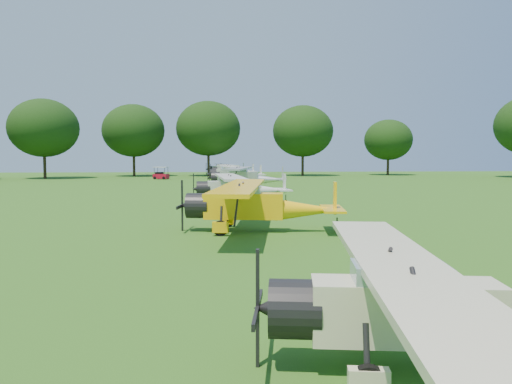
{
  "coord_description": "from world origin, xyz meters",
  "views": [
    {
      "loc": [
        -1.99,
        -29.93,
        3.23
      ],
      "look_at": [
        0.46,
        -3.83,
        1.4
      ],
      "focal_mm": 35.0,
      "sensor_mm": 36.0,
      "label": 1
    }
  ],
  "objects_px": {
    "aircraft_5": "(234,172)",
    "aircraft_6": "(232,170)",
    "aircraft_7": "(224,168)",
    "aircraft_1": "(435,302)",
    "aircraft_4": "(245,176)",
    "aircraft_3": "(238,186)",
    "golf_cart": "(161,175)",
    "aircraft_2": "(256,202)"
  },
  "relations": [
    {
      "from": "aircraft_4",
      "to": "golf_cart",
      "type": "relative_size",
      "value": 5.05
    },
    {
      "from": "aircraft_7",
      "to": "golf_cart",
      "type": "bearing_deg",
      "value": -127.13
    },
    {
      "from": "aircraft_3",
      "to": "aircraft_2",
      "type": "bearing_deg",
      "value": -92.41
    },
    {
      "from": "aircraft_6",
      "to": "aircraft_3",
      "type": "bearing_deg",
      "value": -99.61
    },
    {
      "from": "aircraft_5",
      "to": "aircraft_6",
      "type": "height_order",
      "value": "aircraft_5"
    },
    {
      "from": "aircraft_1",
      "to": "aircraft_4",
      "type": "relative_size",
      "value": 0.76
    },
    {
      "from": "aircraft_1",
      "to": "golf_cart",
      "type": "height_order",
      "value": "aircraft_1"
    },
    {
      "from": "aircraft_2",
      "to": "aircraft_6",
      "type": "bearing_deg",
      "value": 97.3
    },
    {
      "from": "aircraft_1",
      "to": "aircraft_7",
      "type": "xyz_separation_m",
      "value": [
        -0.67,
        81.99,
        0.24
      ]
    },
    {
      "from": "aircraft_2",
      "to": "aircraft_5",
      "type": "relative_size",
      "value": 0.97
    },
    {
      "from": "aircraft_3",
      "to": "aircraft_1",
      "type": "bearing_deg",
      "value": -89.6
    },
    {
      "from": "aircraft_1",
      "to": "aircraft_2",
      "type": "distance_m",
      "value": 14.48
    },
    {
      "from": "aircraft_2",
      "to": "aircraft_5",
      "type": "distance_m",
      "value": 42.06
    },
    {
      "from": "aircraft_5",
      "to": "aircraft_7",
      "type": "height_order",
      "value": "aircraft_5"
    },
    {
      "from": "aircraft_2",
      "to": "aircraft_3",
      "type": "bearing_deg",
      "value": 98.79
    },
    {
      "from": "aircraft_2",
      "to": "aircraft_3",
      "type": "xyz_separation_m",
      "value": [
        -0.01,
        12.97,
        -0.06
      ]
    },
    {
      "from": "aircraft_3",
      "to": "aircraft_7",
      "type": "distance_m",
      "value": 54.61
    },
    {
      "from": "aircraft_2",
      "to": "golf_cart",
      "type": "height_order",
      "value": "aircraft_2"
    },
    {
      "from": "aircraft_1",
      "to": "aircraft_2",
      "type": "height_order",
      "value": "aircraft_2"
    },
    {
      "from": "aircraft_2",
      "to": "aircraft_4",
      "type": "bearing_deg",
      "value": 95.65
    },
    {
      "from": "aircraft_3",
      "to": "aircraft_5",
      "type": "relative_size",
      "value": 0.92
    },
    {
      "from": "aircraft_2",
      "to": "aircraft_3",
      "type": "relative_size",
      "value": 1.05
    },
    {
      "from": "golf_cart",
      "to": "aircraft_7",
      "type": "bearing_deg",
      "value": 79.06
    },
    {
      "from": "aircraft_2",
      "to": "aircraft_7",
      "type": "xyz_separation_m",
      "value": [
        0.68,
        67.58,
        0.01
      ]
    },
    {
      "from": "golf_cart",
      "to": "aircraft_5",
      "type": "bearing_deg",
      "value": -23.76
    },
    {
      "from": "aircraft_3",
      "to": "aircraft_6",
      "type": "height_order",
      "value": "aircraft_6"
    },
    {
      "from": "aircraft_1",
      "to": "aircraft_4",
      "type": "distance_m",
      "value": 41.75
    },
    {
      "from": "aircraft_5",
      "to": "aircraft_7",
      "type": "xyz_separation_m",
      "value": [
        -0.44,
        25.54,
        -0.03
      ]
    },
    {
      "from": "aircraft_3",
      "to": "aircraft_7",
      "type": "xyz_separation_m",
      "value": [
        0.68,
        54.61,
        0.07
      ]
    },
    {
      "from": "aircraft_6",
      "to": "aircraft_5",
      "type": "bearing_deg",
      "value": -98.97
    },
    {
      "from": "aircraft_2",
      "to": "aircraft_7",
      "type": "height_order",
      "value": "aircraft_7"
    },
    {
      "from": "aircraft_7",
      "to": "aircraft_3",
      "type": "bearing_deg",
      "value": -94.53
    },
    {
      "from": "aircraft_4",
      "to": "aircraft_5",
      "type": "xyz_separation_m",
      "value": [
        -0.37,
        14.71,
        -0.07
      ]
    },
    {
      "from": "aircraft_3",
      "to": "golf_cart",
      "type": "bearing_deg",
      "value": 100.48
    },
    {
      "from": "aircraft_1",
      "to": "aircraft_3",
      "type": "height_order",
      "value": "aircraft_3"
    },
    {
      "from": "aircraft_3",
      "to": "aircraft_6",
      "type": "distance_m",
      "value": 42.84
    },
    {
      "from": "aircraft_6",
      "to": "aircraft_4",
      "type": "bearing_deg",
      "value": -97.57
    },
    {
      "from": "aircraft_1",
      "to": "aircraft_3",
      "type": "relative_size",
      "value": 0.87
    },
    {
      "from": "aircraft_1",
      "to": "aircraft_6",
      "type": "distance_m",
      "value": 70.2
    },
    {
      "from": "aircraft_3",
      "to": "aircraft_4",
      "type": "relative_size",
      "value": 0.88
    },
    {
      "from": "aircraft_3",
      "to": "aircraft_4",
      "type": "bearing_deg",
      "value": 81.64
    },
    {
      "from": "aircraft_3",
      "to": "aircraft_7",
      "type": "bearing_deg",
      "value": 86.85
    }
  ]
}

